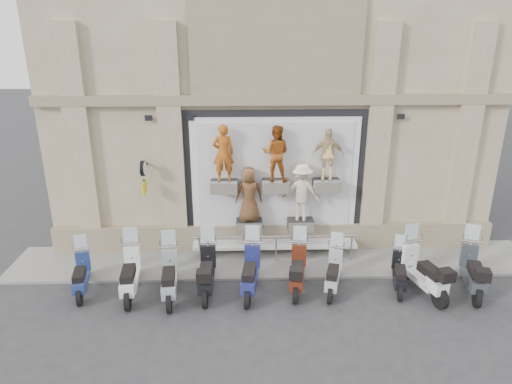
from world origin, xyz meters
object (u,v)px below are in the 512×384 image
scooter_a (80,268)px  scooter_j (474,263)px  scooter_i (424,264)px  guard_rail (276,250)px  scooter_b (129,266)px  scooter_e (250,265)px  scooter_g (334,266)px  scooter_d (206,264)px  scooter_f (298,263)px  scooter_h (400,266)px  clock_sign_bracket (143,173)px  scooter_c (169,269)px

scooter_a → scooter_j: scooter_j is taller
scooter_i → guard_rail: bearing=141.8°
scooter_b → scooter_e: (3.22, -0.00, 0.00)m
guard_rail → scooter_b: (-4.03, -1.56, 0.38)m
scooter_e → scooter_g: bearing=7.5°
scooter_d → scooter_e: (1.18, -0.06, 0.01)m
scooter_e → scooter_f: (1.30, 0.13, -0.04)m
scooter_d → scooter_h: (5.28, -0.01, -0.15)m
guard_rail → clock_sign_bracket: clock_sign_bracket is taller
scooter_h → scooter_g: bearing=-164.8°
guard_rail → scooter_g: size_ratio=2.80×
scooter_f → guard_rail: bearing=119.0°
scooter_a → scooter_h: bearing=-11.7°
scooter_h → guard_rail: bearing=169.6°
scooter_f → scooter_h: bearing=8.7°
guard_rail → scooter_f: (0.49, -1.44, 0.34)m
scooter_c → scooter_f: bearing=-1.4°
scooter_c → scooter_g: (4.42, 0.17, -0.09)m
scooter_a → scooter_c: (2.43, -0.29, 0.10)m
scooter_e → scooter_h: 4.10m
scooter_g → scooter_f: bearing=-169.5°
guard_rail → scooter_c: scooter_c is taller
scooter_g → scooter_j: bearing=14.0°
scooter_h → scooter_f: bearing=-167.2°
scooter_j → scooter_c: bearing=-165.5°
scooter_c → scooter_b: bearing=166.5°
scooter_a → scooter_d: size_ratio=0.87×
guard_rail → scooter_h: (3.29, -1.51, 0.22)m
clock_sign_bracket → scooter_f: clock_sign_bracket is taller
scooter_b → scooter_a: bearing=168.0°
scooter_a → scooter_f: size_ratio=0.91×
clock_sign_bracket → scooter_e: size_ratio=0.49×
clock_sign_bracket → scooter_h: size_ratio=0.60×
scooter_c → scooter_j: scooter_j is taller
clock_sign_bracket → scooter_c: (0.93, -2.17, -1.98)m
clock_sign_bracket → scooter_b: bearing=-93.7°
scooter_c → scooter_d: 1.00m
scooter_i → scooter_j: size_ratio=1.02×
clock_sign_bracket → scooter_c: size_ratio=0.50×
scooter_c → scooter_g: size_ratio=1.12×
clock_sign_bracket → scooter_a: 3.18m
guard_rail → scooter_f: size_ratio=2.57×
scooter_i → scooter_j: bearing=-13.5°
guard_rail → scooter_d: (-1.99, -1.50, 0.37)m
clock_sign_bracket → scooter_j: 9.58m
scooter_h → scooter_e: bearing=-164.9°
scooter_e → scooter_h: (4.10, 0.05, -0.15)m
scooter_b → scooter_d: bearing=-4.1°
scooter_b → scooter_c: size_ratio=1.02×
clock_sign_bracket → scooter_f: bearing=-23.5°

